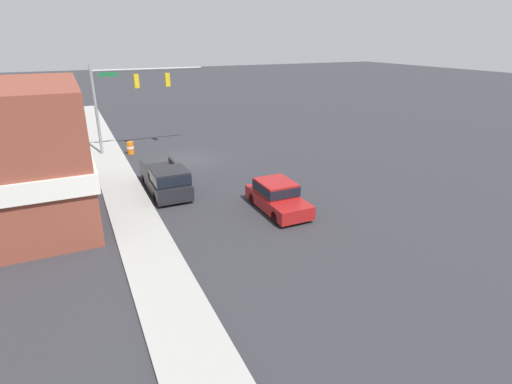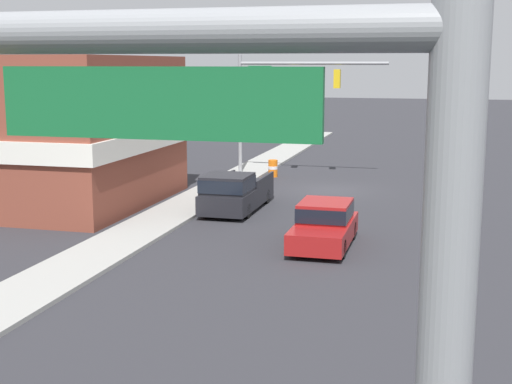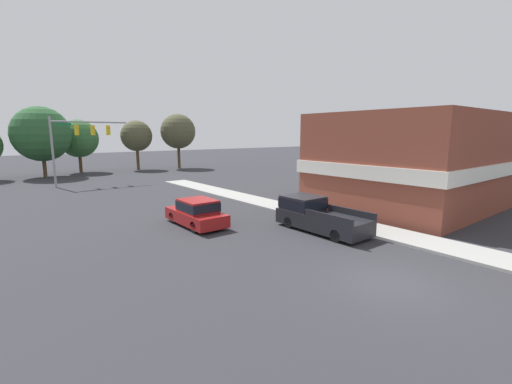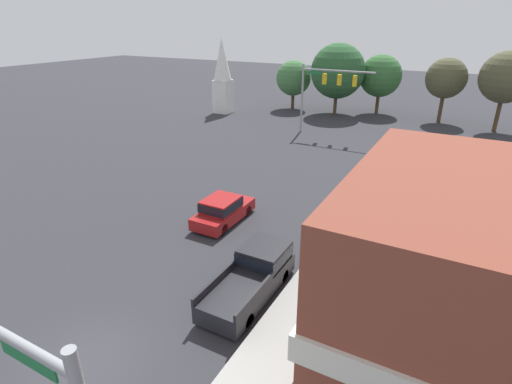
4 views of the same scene
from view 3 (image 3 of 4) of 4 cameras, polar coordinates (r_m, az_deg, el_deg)
name	(u,v)px [view 3 (image 3 of 4)]	position (r m, az deg, el deg)	size (l,w,h in m)	color
ground_plane	(389,283)	(13.94, 21.33, -13.98)	(200.00, 200.00, 0.00)	#2D2D33
sidewalk_curb	(455,249)	(18.82, 30.24, -8.26)	(2.40, 60.00, 0.14)	#9E9E99
far_signal_assembly	(79,135)	(40.72, -27.42, 8.40)	(7.57, 0.49, 7.18)	gray
car_lead	(197,212)	(20.70, -9.84, -3.32)	(1.94, 4.49, 1.62)	black
pickup_truck_parked	(315,214)	(19.85, 9.87, -3.69)	(2.06, 5.52, 1.82)	black
corner_brick_building	(413,161)	(28.58, 24.69, 4.68)	(13.92, 10.81, 6.87)	brown
backdrop_tree_left_mid	(41,134)	(50.86, -32.18, 8.17)	(6.80, 6.80, 8.82)	#4C3823
backdrop_tree_center	(78,139)	(54.51, -27.49, 7.91)	(5.27, 5.27, 7.43)	#4C3823
backdrop_tree_right_mid	(137,136)	(55.32, -19.29, 8.80)	(4.61, 4.61, 7.44)	#4C3823
backdrop_tree_right_far	(178,131)	(55.80, -12.87, 9.81)	(5.40, 5.40, 8.52)	#4C3823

